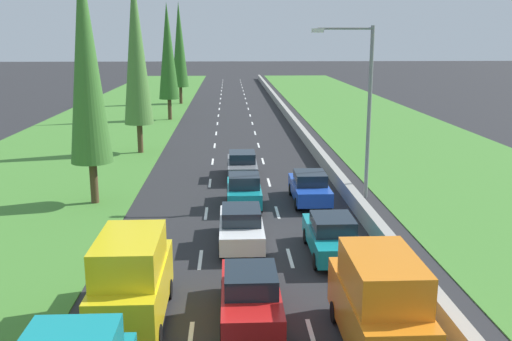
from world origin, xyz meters
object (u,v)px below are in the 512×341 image
object	(u,v)px
poplar_tree_second	(86,59)
red_sedan_centre_lane	(251,294)
teal_hatchback_centre_lane	(244,191)
street_light_mast	(363,100)
poplar_tree_fifth	(179,45)
yellow_van_left_lane	(132,279)
grey_sedan_centre_lane	(242,165)
blue_sedan_right_lane	(310,187)
poplar_tree_fourth	(168,51)
teal_sedan_right_lane	(332,236)
white_sedan_centre_lane	(241,226)
orange_van_right_lane	(379,303)
poplar_tree_third	(136,49)

from	to	relation	value
poplar_tree_second	red_sedan_centre_lane	bearing A→B (deg)	-59.53
teal_hatchback_centre_lane	street_light_mast	size ratio (longest dim) A/B	0.43
poplar_tree_fifth	street_light_mast	world-z (taller)	poplar_tree_fifth
yellow_van_left_lane	poplar_tree_fifth	world-z (taller)	poplar_tree_fifth
grey_sedan_centre_lane	blue_sedan_right_lane	size ratio (longest dim) A/B	1.00
teal_hatchback_centre_lane	poplar_tree_fifth	distance (m)	47.69
street_light_mast	poplar_tree_fifth	bearing A→B (deg)	106.16
poplar_tree_second	grey_sedan_centre_lane	bearing A→B (deg)	33.59
blue_sedan_right_lane	grey_sedan_centre_lane	bearing A→B (deg)	121.62
poplar_tree_fourth	poplar_tree_second	bearing A→B (deg)	-91.53
teal_sedan_right_lane	poplar_tree_fifth	world-z (taller)	poplar_tree_fifth
poplar_tree_fifth	poplar_tree_second	bearing A→B (deg)	-90.98
poplar_tree_fourth	red_sedan_centre_lane	bearing A→B (deg)	-81.23
grey_sedan_centre_lane	blue_sedan_right_lane	distance (m)	6.45
yellow_van_left_lane	poplar_tree_fifth	xyz separation A→B (m)	(-3.29, 58.77, 6.08)
white_sedan_centre_lane	orange_van_right_lane	size ratio (longest dim) A/B	0.92
red_sedan_centre_lane	orange_van_right_lane	xyz separation A→B (m)	(3.42, -1.93, 0.59)
white_sedan_centre_lane	teal_sedan_right_lane	distance (m)	3.79
orange_van_right_lane	poplar_tree_third	world-z (taller)	poplar_tree_third
orange_van_right_lane	poplar_tree_fourth	xyz separation A→B (m)	(-10.19, 45.79, 5.63)
red_sedan_centre_lane	grey_sedan_centre_lane	xyz separation A→B (m)	(0.17, 18.07, 0.00)
white_sedan_centre_lane	orange_van_right_lane	xyz separation A→B (m)	(3.56, -8.37, 0.59)
grey_sedan_centre_lane	teal_sedan_right_lane	world-z (taller)	same
yellow_van_left_lane	poplar_tree_third	xyz separation A→B (m)	(-3.69, 26.31, 6.23)
teal_sedan_right_lane	street_light_mast	xyz separation A→B (m)	(2.96, 8.24, 4.42)
white_sedan_centre_lane	poplar_tree_third	bearing A→B (deg)	109.66
poplar_tree_second	white_sedan_centre_lane	bearing A→B (deg)	-40.98
red_sedan_centre_lane	orange_van_right_lane	world-z (taller)	orange_van_right_lane
poplar_tree_third	blue_sedan_right_lane	bearing A→B (deg)	-51.74
orange_van_right_lane	red_sedan_centre_lane	bearing A→B (deg)	150.52
teal_sedan_right_lane	street_light_mast	bearing A→B (deg)	70.24
grey_sedan_centre_lane	poplar_tree_second	size ratio (longest dim) A/B	0.36
poplar_tree_third	poplar_tree_fifth	size ratio (longest dim) A/B	1.02
white_sedan_centre_lane	street_light_mast	size ratio (longest dim) A/B	0.50
grey_sedan_centre_lane	poplar_tree_second	distance (m)	11.39
poplar_tree_fourth	white_sedan_centre_lane	bearing A→B (deg)	-79.96
poplar_tree_third	street_light_mast	xyz separation A→B (m)	(13.56, -12.93, -2.40)
yellow_van_left_lane	orange_van_right_lane	world-z (taller)	same
teal_sedan_right_lane	poplar_tree_fifth	distance (m)	55.00
teal_sedan_right_lane	poplar_tree_fourth	xyz separation A→B (m)	(-10.16, 38.79, 6.22)
teal_hatchback_centre_lane	poplar_tree_fourth	world-z (taller)	poplar_tree_fourth
poplar_tree_fourth	street_light_mast	bearing A→B (deg)	-66.77
orange_van_right_lane	poplar_tree_second	world-z (taller)	poplar_tree_second
orange_van_right_lane	street_light_mast	bearing A→B (deg)	79.12
yellow_van_left_lane	teal_sedan_right_lane	distance (m)	8.63
red_sedan_centre_lane	poplar_tree_second	xyz separation A→B (m)	(-7.60, 12.92, 6.55)
yellow_van_left_lane	street_light_mast	xyz separation A→B (m)	(9.87, 13.38, 3.83)
orange_van_right_lane	poplar_tree_second	size ratio (longest dim) A/B	0.39
blue_sedan_right_lane	street_light_mast	xyz separation A→B (m)	(2.79, 0.73, 4.42)
poplar_tree_third	yellow_van_left_lane	bearing A→B (deg)	-82.01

